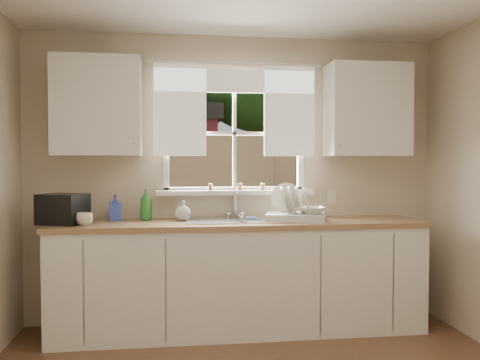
{
  "coord_description": "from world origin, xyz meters",
  "views": [
    {
      "loc": [
        -0.55,
        -2.45,
        1.39
      ],
      "look_at": [
        0.0,
        1.65,
        1.25
      ],
      "focal_mm": 38.0,
      "sensor_mm": 36.0,
      "label": 1
    }
  ],
  "objects": [
    {
      "name": "room_walls",
      "position": [
        0.0,
        -0.07,
        1.24
      ],
      "size": [
        3.62,
        4.02,
        2.5
      ],
      "color": "beige",
      "rests_on": "ground"
    },
    {
      "name": "window",
      "position": [
        0.0,
        2.0,
        1.49
      ],
      "size": [
        1.38,
        0.16,
        1.06
      ],
      "color": "white",
      "rests_on": "room_walls"
    },
    {
      "name": "curtains",
      "position": [
        0.0,
        1.95,
        1.93
      ],
      "size": [
        1.5,
        0.03,
        0.81
      ],
      "color": "white",
      "rests_on": "room_walls"
    },
    {
      "name": "base_cabinets",
      "position": [
        0.0,
        1.68,
        0.43
      ],
      "size": [
        3.0,
        0.62,
        0.87
      ],
      "primitive_type": "cube",
      "color": "white",
      "rests_on": "ground"
    },
    {
      "name": "countertop",
      "position": [
        0.0,
        1.68,
        0.89
      ],
      "size": [
        3.04,
        0.65,
        0.04
      ],
      "primitive_type": "cube",
      "color": "#96754B",
      "rests_on": "base_cabinets"
    },
    {
      "name": "upper_cabinet_left",
      "position": [
        -1.15,
        1.82,
        1.85
      ],
      "size": [
        0.7,
        0.33,
        0.8
      ],
      "primitive_type": "cube",
      "color": "white",
      "rests_on": "room_walls"
    },
    {
      "name": "upper_cabinet_right",
      "position": [
        1.15,
        1.82,
        1.85
      ],
      "size": [
        0.7,
        0.33,
        0.8
      ],
      "primitive_type": "cube",
      "color": "white",
      "rests_on": "room_walls"
    },
    {
      "name": "wall_outlet",
      "position": [
        0.88,
        1.99,
        1.08
      ],
      "size": [
        0.08,
        0.01,
        0.12
      ],
      "primitive_type": "cube",
      "color": "beige",
      "rests_on": "room_walls"
    },
    {
      "name": "sill_jars",
      "position": [
        0.02,
        1.94,
        1.18
      ],
      "size": [
        0.5,
        0.04,
        0.06
      ],
      "color": "brown",
      "rests_on": "window"
    },
    {
      "name": "backyard",
      "position": [
        0.58,
        8.42,
        3.46
      ],
      "size": [
        20.0,
        10.0,
        6.13
      ],
      "color": "#335421",
      "rests_on": "ground"
    },
    {
      "name": "sink",
      "position": [
        0.0,
        1.71,
        0.84
      ],
      "size": [
        0.88,
        0.52,
        0.4
      ],
      "color": "#B7B7BC",
      "rests_on": "countertop"
    },
    {
      "name": "dish_rack",
      "position": [
        0.46,
        1.64,
        0.98
      ],
      "size": [
        0.55,
        0.47,
        0.31
      ],
      "color": "silver",
      "rests_on": "countertop"
    },
    {
      "name": "bowl",
      "position": [
        0.59,
        1.59,
        1.0
      ],
      "size": [
        0.24,
        0.24,
        0.05
      ],
      "primitive_type": "imported",
      "rotation": [
        0.0,
        0.0,
        -0.08
      ],
      "color": "white",
      "rests_on": "dish_rack"
    },
    {
      "name": "soap_bottle_a",
      "position": [
        -0.77,
        1.87,
        1.04
      ],
      "size": [
        0.1,
        0.1,
        0.26
      ],
      "primitive_type": "imported",
      "rotation": [
        0.0,
        0.0,
        0.0
      ],
      "color": "#2C892F",
      "rests_on": "countertop"
    },
    {
      "name": "soap_bottle_b",
      "position": [
        -1.02,
        1.88,
        1.02
      ],
      "size": [
        0.11,
        0.11,
        0.21
      ],
      "primitive_type": "imported",
      "rotation": [
        0.0,
        0.0,
        0.12
      ],
      "color": "blue",
      "rests_on": "countertop"
    },
    {
      "name": "soap_bottle_c",
      "position": [
        -0.46,
        1.79,
        0.99
      ],
      "size": [
        0.15,
        0.15,
        0.17
      ],
      "primitive_type": "imported",
      "rotation": [
        0.0,
        0.0,
        0.13
      ],
      "color": "beige",
      "rests_on": "countertop"
    },
    {
      "name": "saucer",
      "position": [
        -1.4,
        1.65,
        0.92
      ],
      "size": [
        0.19,
        0.19,
        0.01
      ],
      "primitive_type": "cylinder",
      "color": "white",
      "rests_on": "countertop"
    },
    {
      "name": "cup",
      "position": [
        -1.22,
        1.55,
        0.96
      ],
      "size": [
        0.15,
        0.15,
        0.1
      ],
      "primitive_type": "imported",
      "rotation": [
        0.0,
        0.0,
        -0.24
      ],
      "color": "beige",
      "rests_on": "countertop"
    },
    {
      "name": "black_appliance",
      "position": [
        -1.4,
        1.67,
        1.03
      ],
      "size": [
        0.41,
        0.38,
        0.24
      ],
      "primitive_type": "cube",
      "rotation": [
        0.0,
        0.0,
        -0.38
      ],
      "color": "black",
      "rests_on": "countertop"
    }
  ]
}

